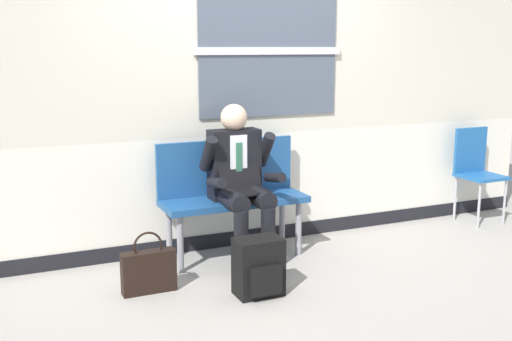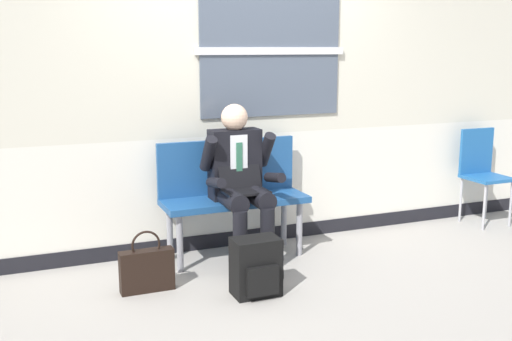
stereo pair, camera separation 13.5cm
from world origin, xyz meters
TOP-DOWN VIEW (x-y plane):
  - ground_plane at (0.00, 0.00)m, footprint 18.00×18.00m
  - station_wall at (0.00, 0.69)m, footprint 6.10×0.17m
  - bench_with_person at (-0.20, 0.41)m, footprint 1.17×0.42m
  - person_seated at (-0.20, 0.21)m, footprint 0.57×0.70m
  - backpack at (-0.34, -0.44)m, footprint 0.32×0.25m
  - handbag at (-1.02, -0.09)m, footprint 0.38×0.10m
  - folding_chair at (2.36, 0.40)m, footprint 0.38×0.38m

SIDE VIEW (x-z plane):
  - ground_plane at x=0.00m, z-range 0.00..0.00m
  - handbag at x=-1.02m, z-range -0.06..0.38m
  - backpack at x=-0.34m, z-range 0.00..0.40m
  - folding_chair at x=2.36m, z-range 0.09..1.00m
  - bench_with_person at x=-0.20m, z-range 0.08..1.03m
  - person_seated at x=-0.20m, z-range 0.05..1.29m
  - station_wall at x=0.00m, z-range -0.01..2.78m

